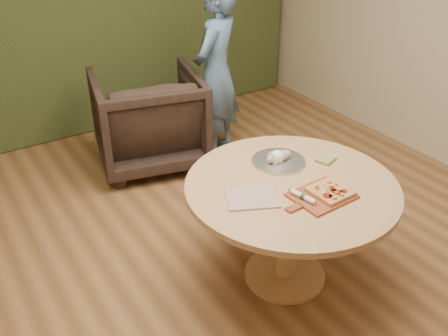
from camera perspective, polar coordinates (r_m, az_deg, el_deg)
name	(u,v)px	position (r m, az deg, el deg)	size (l,w,h in m)	color
room_shell	(259,87)	(2.72, 4.02, 9.17)	(5.04, 6.04, 2.84)	olive
pedestal_table	(290,203)	(3.17, 7.58, -3.94)	(1.32, 1.32, 0.75)	tan
pizza_paddle	(321,196)	(2.99, 10.98, -3.19)	(0.45, 0.30, 0.01)	brown
flatbread_pizza	(330,191)	(3.01, 12.07, -2.62)	(0.23, 0.23, 0.04)	tan
cutlery_roll	(303,197)	(2.92, 9.04, -3.24)	(0.06, 0.20, 0.03)	white
newspaper	(252,197)	(2.93, 3.21, -3.35)	(0.30, 0.25, 0.01)	beige
serving_tray	(279,161)	(3.31, 6.25, 0.76)	(0.36, 0.36, 0.02)	silver
bread_roll	(278,157)	(3.29, 6.17, 1.27)	(0.19, 0.09, 0.09)	tan
green_packet	(326,159)	(3.37, 11.56, 0.97)	(0.12, 0.10, 0.02)	#5E7132
armchair	(148,115)	(4.67, -8.65, 6.04)	(0.95, 0.89, 0.97)	black
person_standing	(216,73)	(4.65, -0.89, 10.78)	(0.60, 0.40, 1.65)	#4E7098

